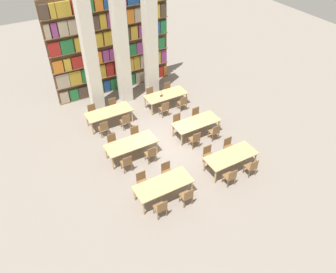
{
  "coord_description": "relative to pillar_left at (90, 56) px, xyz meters",
  "views": [
    {
      "loc": [
        -5.65,
        -10.23,
        9.99
      ],
      "look_at": [
        0.0,
        -0.28,
        0.67
      ],
      "focal_mm": 35.0,
      "sensor_mm": 36.0,
      "label": 1
    }
  ],
  "objects": [
    {
      "name": "reading_table_2",
      "position": [
        -0.04,
        -4.45,
        -2.33
      ],
      "size": [
        2.26,
        0.95,
        0.75
      ],
      "color": "tan",
      "rests_on": "ground_plane"
    },
    {
      "name": "chair_20",
      "position": [
        2.74,
        -2.47,
        -2.53
      ],
      "size": [
        0.42,
        0.4,
        0.87
      ],
      "color": "brown",
      "rests_on": "ground_plane"
    },
    {
      "name": "chair_4",
      "position": [
        2.69,
        -8.01,
        -2.53
      ],
      "size": [
        0.42,
        0.4,
        0.87
      ],
      "color": "brown",
      "rests_on": "ground_plane"
    },
    {
      "name": "chair_13",
      "position": [
        2.75,
        -3.8,
        -2.53
      ],
      "size": [
        0.42,
        0.4,
        0.87
      ],
      "rotation": [
        0.0,
        0.0,
        3.14
      ],
      "color": "brown",
      "rests_on": "ground_plane"
    },
    {
      "name": "reading_table_3",
      "position": [
        3.32,
        -4.56,
        -2.33
      ],
      "size": [
        2.26,
        0.95,
        0.75
      ],
      "color": "tan",
      "rests_on": "ground_plane"
    },
    {
      "name": "chair_6",
      "position": [
        3.79,
        -8.01,
        -2.53
      ],
      "size": [
        0.42,
        0.4,
        0.87
      ],
      "color": "brown",
      "rests_on": "ground_plane"
    },
    {
      "name": "chair_11",
      "position": [
        0.54,
        -3.69,
        -2.53
      ],
      "size": [
        0.42,
        0.4,
        0.87
      ],
      "rotation": [
        0.0,
        0.0,
        3.14
      ],
      "color": "brown",
      "rests_on": "ground_plane"
    },
    {
      "name": "reading_table_1",
      "position": [
        3.27,
        -7.25,
        -2.33
      ],
      "size": [
        2.26,
        0.95,
        0.75
      ],
      "color": "tan",
      "rests_on": "ground_plane"
    },
    {
      "name": "chair_0",
      "position": [
        -0.49,
        -8.0,
        -2.53
      ],
      "size": [
        0.42,
        0.4,
        0.87
      ],
      "color": "brown",
      "rests_on": "ground_plane"
    },
    {
      "name": "reading_table_0",
      "position": [
        0.04,
        -7.24,
        -2.33
      ],
      "size": [
        2.26,
        0.95,
        0.75
      ],
      "color": "tan",
      "rests_on": "ground_plane"
    },
    {
      "name": "chair_23",
      "position": [
        3.84,
        -0.95,
        -2.53
      ],
      "size": [
        0.42,
        0.4,
        0.87
      ],
      "rotation": [
        0.0,
        0.0,
        3.14
      ],
      "color": "brown",
      "rests_on": "ground_plane"
    },
    {
      "name": "chair_14",
      "position": [
        3.86,
        -5.32,
        -2.53
      ],
      "size": [
        0.42,
        0.4,
        0.87
      ],
      "color": "brown",
      "rests_on": "ground_plane"
    },
    {
      "name": "chair_19",
      "position": [
        0.55,
        -0.95,
        -2.53
      ],
      "size": [
        0.42,
        0.4,
        0.87
      ],
      "rotation": [
        0.0,
        0.0,
        3.14
      ],
      "color": "brown",
      "rests_on": "ground_plane"
    },
    {
      "name": "pillar_center",
      "position": [
        1.64,
        0.0,
        0.0
      ],
      "size": [
        0.62,
        0.62,
        6.0
      ],
      "color": "silver",
      "rests_on": "ground_plane"
    },
    {
      "name": "chair_15",
      "position": [
        3.86,
        -3.8,
        -2.53
      ],
      "size": [
        0.42,
        0.4,
        0.87
      ],
      "rotation": [
        0.0,
        0.0,
        3.14
      ],
      "color": "brown",
      "rests_on": "ground_plane"
    },
    {
      "name": "reading_table_5",
      "position": [
        3.26,
        -1.71,
        -2.33
      ],
      "size": [
        2.26,
        0.95,
        0.75
      ],
      "color": "tan",
      "rests_on": "ground_plane"
    },
    {
      "name": "pillar_left",
      "position": [
        0.0,
        0.0,
        0.0
      ],
      "size": [
        0.62,
        0.62,
        6.0
      ],
      "color": "silver",
      "rests_on": "ground_plane"
    },
    {
      "name": "reading_table_4",
      "position": [
        0.02,
        -1.72,
        -2.33
      ],
      "size": [
        2.26,
        0.95,
        0.75
      ],
      "color": "tan",
      "rests_on": "ground_plane"
    },
    {
      "name": "ground_plane",
      "position": [
        1.64,
        -4.5,
        -3.0
      ],
      "size": [
        40.0,
        40.0,
        0.0
      ],
      "primitive_type": "plane",
      "color": "gray"
    },
    {
      "name": "bookshelf_bank",
      "position": [
        1.65,
        1.35,
        -0.33
      ],
      "size": [
        6.75,
        0.35,
        5.5
      ],
      "color": "brown",
      "rests_on": "ground_plane"
    },
    {
      "name": "chair_21",
      "position": [
        2.74,
        -0.95,
        -2.53
      ],
      "size": [
        0.42,
        0.4,
        0.87
      ],
      "rotation": [
        0.0,
        0.0,
        3.14
      ],
      "color": "brown",
      "rests_on": "ground_plane"
    },
    {
      "name": "chair_7",
      "position": [
        3.79,
        -6.49,
        -2.53
      ],
      "size": [
        0.42,
        0.4,
        0.87
      ],
      "rotation": [
        0.0,
        0.0,
        3.14
      ],
      "color": "brown",
      "rests_on": "ground_plane"
    },
    {
      "name": "chair_5",
      "position": [
        2.69,
        -6.49,
        -2.53
      ],
      "size": [
        0.42,
        0.4,
        0.87
      ],
      "rotation": [
        0.0,
        0.0,
        3.14
      ],
      "color": "brown",
      "rests_on": "ground_plane"
    },
    {
      "name": "chair_3",
      "position": [
        0.63,
        -6.48,
        -2.53
      ],
      "size": [
        0.42,
        0.4,
        0.87
      ],
      "rotation": [
        0.0,
        0.0,
        3.14
      ],
      "color": "brown",
      "rests_on": "ground_plane"
    },
    {
      "name": "chair_9",
      "position": [
        -0.61,
        -3.69,
        -2.53
      ],
      "size": [
        0.42,
        0.4,
        0.87
      ],
      "rotation": [
        0.0,
        0.0,
        3.14
      ],
      "color": "brown",
      "rests_on": "ground_plane"
    },
    {
      "name": "pillar_right",
      "position": [
        3.29,
        0.0,
        0.0
      ],
      "size": [
        0.62,
        0.62,
        6.0
      ],
      "color": "silver",
      "rests_on": "ground_plane"
    },
    {
      "name": "desk_lamp_0",
      "position": [
        2.95,
        -1.75,
        -1.94
      ],
      "size": [
        0.14,
        0.14,
        0.46
      ],
      "color": "black",
      "rests_on": "reading_table_5"
    },
    {
      "name": "chair_12",
      "position": [
        2.75,
        -5.32,
        -2.53
      ],
      "size": [
        0.42,
        0.4,
        0.87
      ],
      "color": "brown",
      "rests_on": "ground_plane"
    },
    {
      "name": "chair_2",
      "position": [
        0.63,
        -8.0,
        -2.53
      ],
      "size": [
        0.42,
        0.4,
        0.87
      ],
      "color": "brown",
      "rests_on": "ground_plane"
    },
    {
      "name": "chair_1",
      "position": [
        -0.49,
        -6.48,
        -2.53
      ],
      "size": [
        0.42,
        0.4,
        0.87
      ],
      "rotation": [
        0.0,
        0.0,
        3.14
      ],
      "color": "brown",
      "rests_on": "ground_plane"
    },
    {
      "name": "chair_10",
      "position": [
        0.54,
        -5.21,
        -2.53
      ],
      "size": [
        0.42,
        0.4,
        0.87
      ],
      "color": "brown",
      "rests_on": "ground_plane"
    },
    {
      "name": "chair_8",
      "position": [
        -0.61,
        -5.21,
        -2.53
      ],
      "size": [
        0.42,
        0.4,
        0.87
      ],
      "color": "brown",
      "rests_on": "ground_plane"
    },
    {
      "name": "chair_22",
      "position": [
        3.84,
        -2.47,
        -2.53
      ],
      "size": [
        0.42,
        0.4,
        0.87
      ],
      "color": "brown",
      "rests_on": "ground_plane"
    },
    {
      "name": "chair_16",
      "position": [
        -0.59,
        -2.48,
        -2.53
      ],
      "size": [
        0.42,
        0.4,
        0.87
      ],
      "color": "brown",
      "rests_on": "ground_plane"
    },
    {
      "name": "chair_18",
      "position": [
        0.55,
        -2.48,
        -2.53
      ],
      "size": [
        0.42,
        0.4,
        0.87
      ],
      "color": "brown",
      "rests_on": "ground_plane"
    },
    {
      "name": "chair_17",
      "position": [
        -0.59,
        -0.95,
        -2.53
      ],
      "size": [
        0.42,
        0.4,
        0.87
      ],
      "rotation": [
        0.0,
        0.0,
        3.14
      ],
      "color": "brown",
      "rests_on": "ground_plane"
    }
  ]
}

